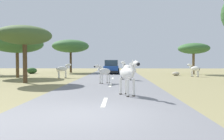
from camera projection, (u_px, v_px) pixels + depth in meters
The scene contains 15 objects.
ground_plane at pixel (90, 116), 6.51m from camera, with size 90.00×90.00×0.00m, color #8E8456.
road at pixel (100, 115), 6.50m from camera, with size 6.00×64.00×0.05m, color slate.
lane_markings at pixel (97, 124), 5.50m from camera, with size 0.16×56.00×0.01m.
zebra_0 at pixel (128, 74), 10.05m from camera, with size 0.99×1.65×1.66m.
zebra_1 at pixel (194, 69), 23.40m from camera, with size 1.17×1.22×1.42m.
zebra_2 at pixel (63, 69), 21.51m from camera, with size 1.43×0.94×1.46m.
zebra_3 at pixel (104, 72), 15.66m from camera, with size 1.23×1.10×1.39m.
zebra_4 at pixel (127, 68), 18.76m from camera, with size 1.03×1.62×1.65m.
car_0 at pixel (111, 67), 28.75m from camera, with size 2.04×4.35×1.74m.
tree_3 at pixel (25, 36), 16.46m from camera, with size 3.97×3.97×4.24m.
tree_4 at pixel (17, 44), 21.87m from camera, with size 5.03×5.03×4.21m.
tree_5 at pixel (194, 49), 27.71m from camera, with size 3.84×3.84×3.90m.
tree_6 at pixel (71, 46), 31.87m from camera, with size 5.24×5.24×4.72m.
bush_0 at pixel (32, 71), 29.16m from camera, with size 1.32×1.19×0.79m, color #2D5628.
rock_2 at pixel (176, 74), 25.21m from camera, with size 0.81×0.86×0.44m, color #A89E8C.
Camera 1 is at (0.84, -6.43, 1.61)m, focal length 35.64 mm.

